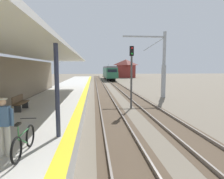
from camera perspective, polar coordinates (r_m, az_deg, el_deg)
name	(u,v)px	position (r m, az deg, el deg)	size (l,w,h in m)	color
station_platform	(59,100)	(18.11, -15.50, -3.18)	(5.00, 80.00, 0.91)	#B7B5AD
station_building_with_canopy	(21,79)	(14.44, -25.61, 2.83)	(4.85, 24.00, 4.43)	#4C4C4C
track_pair_nearest_platform	(105,97)	(21.88, -2.20, -2.38)	(2.34, 120.00, 0.16)	#4C3D2D
track_pair_middle	(134,97)	(22.33, 6.55, -2.24)	(2.34, 120.00, 0.16)	#4C3D2D
approaching_train	(109,72)	(56.41, -0.78, 5.21)	(2.93, 19.60, 4.76)	#286647
commuter_person	(3,124)	(6.28, -29.74, -8.89)	(0.59, 0.30, 1.67)	beige
bicycle_beside_commuter	(24,141)	(6.28, -24.84, -13.89)	(0.48, 1.82, 1.04)	black
rail_signal_post	(131,71)	(16.06, 5.84, 5.66)	(0.32, 0.34, 5.20)	#4C4C4C
catenary_pylon_far_side	(161,66)	(22.75, 14.52, 6.74)	(5.00, 0.40, 7.50)	#9EA3A8
platform_bench	(20,102)	(12.63, -25.78, -3.47)	(0.45, 1.60, 0.88)	brown
distant_trackside_house	(126,68)	(67.94, 4.15, 6.39)	(6.60, 5.28, 6.40)	maroon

